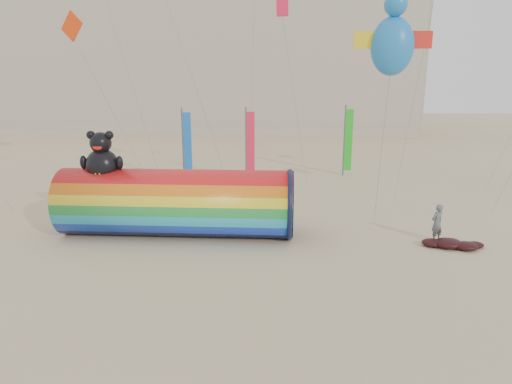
# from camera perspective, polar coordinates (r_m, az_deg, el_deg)

# --- Properties ---
(ground) EXTENTS (160.00, 160.00, 0.00)m
(ground) POSITION_cam_1_polar(r_m,az_deg,el_deg) (18.74, -1.83, -8.24)
(ground) COLOR #CCB58C
(ground) RESTS_ON ground
(hotel_building) EXTENTS (60.40, 15.40, 20.60)m
(hotel_building) POSITION_cam_1_polar(r_m,az_deg,el_deg) (64.74, -9.01, 16.78)
(hotel_building) COLOR #B7AD99
(hotel_building) RESTS_ON ground
(windsock_assembly) EXTENTS (10.62, 3.24, 4.90)m
(windsock_assembly) POSITION_cam_1_polar(r_m,az_deg,el_deg) (21.25, -9.92, -1.10)
(windsock_assembly) COLOR red
(windsock_assembly) RESTS_ON ground
(kite_handler) EXTENTS (0.75, 0.68, 1.71)m
(kite_handler) POSITION_cam_1_polar(r_m,az_deg,el_deg) (21.81, 21.68, -3.62)
(kite_handler) COLOR #585D60
(kite_handler) RESTS_ON ground
(fabric_bundle) EXTENTS (2.62, 1.35, 0.41)m
(fabric_bundle) POSITION_cam_1_polar(r_m,az_deg,el_deg) (21.50, 23.31, -5.96)
(fabric_bundle) COLOR #3B0A0C
(fabric_bundle) RESTS_ON ground
(festival_banners) EXTENTS (11.84, 3.85, 5.20)m
(festival_banners) POSITION_cam_1_polar(r_m,az_deg,el_deg) (31.94, 0.96, 6.04)
(festival_banners) COLOR #59595E
(festival_banners) RESTS_ON ground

